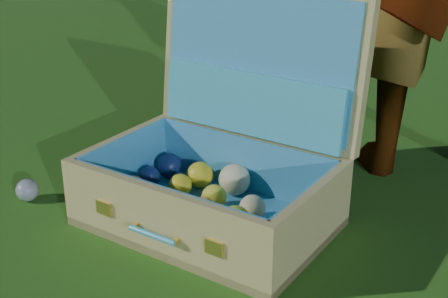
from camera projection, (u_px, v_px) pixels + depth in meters
ground at (180, 244)px, 1.59m from camera, size 60.00×60.00×0.00m
stray_ball at (27, 190)px, 1.79m from camera, size 0.07×0.07×0.07m
suitcase at (225, 155)px, 1.68m from camera, size 0.65×0.55×0.61m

